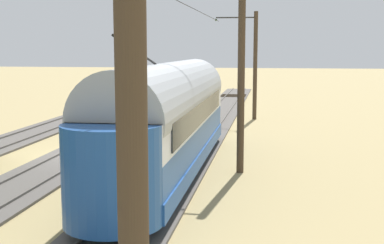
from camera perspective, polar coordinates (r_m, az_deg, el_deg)
ground_plane at (r=23.96m, az=-12.63°, el=-3.78°), size 220.00×220.00×0.00m
track_streetcar_siding at (r=22.97m, az=-1.18°, el=-3.96°), size 2.80×80.00×0.18m
track_adjacent_siding at (r=24.24m, az=-12.36°, el=-3.51°), size 2.80×80.00×0.18m
vintage_streetcar at (r=19.93m, az=-2.57°, el=0.62°), size 2.65×16.77×5.01m
catenary_pole_foreground at (r=35.88m, az=6.80°, el=6.37°), size 2.92×0.28×7.31m
catenary_pole_mid_near at (r=20.15m, az=5.18°, el=5.14°), size 2.92×0.28×7.31m
catenary_pole_mid_far at (r=4.63m, az=-7.48°, el=-4.56°), size 2.92×0.28×7.31m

